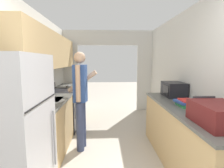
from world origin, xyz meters
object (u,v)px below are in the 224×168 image
Objects in this scene: refrigerator at (11,137)px; person at (81,98)px; book_stack at (186,103)px; range_oven at (63,109)px; suitcase at (219,114)px; microwave at (174,89)px; knife at (68,86)px.

refrigerator is 0.95× the size of person.
person is at bearing 160.61° from book_stack.
suitcase is at bearing -46.55° from range_oven.
person is 1.72m from microwave.
person is at bearing -60.32° from range_oven.
suitcase is 1.47m from microwave.
refrigerator is at bearing -81.36° from knife.
person is (0.51, 1.33, 0.11)m from refrigerator.
suitcase is 3.58m from knife.
refrigerator is 4.93× the size of knife.
book_stack is (2.14, -1.51, 0.50)m from range_oven.
refrigerator is at bearing -146.38° from microwave.
range_oven is 2.12× the size of microwave.
refrigerator is 2.26m from book_stack.
microwave is (2.22, 1.48, 0.23)m from refrigerator.
refrigerator reaches higher than microwave.
microwave reaches higher than book_stack.
microwave is at bearing 33.62° from refrigerator.
book_stack is at bearing 89.58° from suitcase.
person reaches higher than knife.
suitcase is at bearing 0.31° from refrigerator.
person reaches higher than suitcase.
book_stack is 0.94× the size of knife.
book_stack is at bearing -102.78° from person.
person is at bearing 140.56° from suitcase.
suitcase is (1.60, -1.32, 0.09)m from person.
person reaches higher than range_oven.
book_stack is (1.61, -0.57, 0.03)m from person.
knife is (-2.15, 2.11, -0.04)m from book_stack.
microwave is 0.73m from book_stack.
person is at bearing 68.96° from refrigerator.
person is 5.19× the size of knife.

